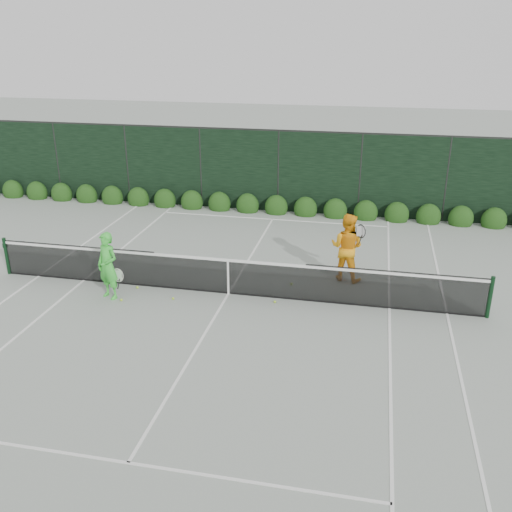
# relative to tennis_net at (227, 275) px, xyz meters

# --- Properties ---
(ground) EXTENTS (80.00, 80.00, 0.00)m
(ground) POSITION_rel_tennis_net_xyz_m (0.02, 0.00, -0.53)
(ground) COLOR gray
(ground) RESTS_ON ground
(tennis_net) EXTENTS (12.90, 0.10, 1.07)m
(tennis_net) POSITION_rel_tennis_net_xyz_m (0.00, 0.00, 0.00)
(tennis_net) COLOR #113419
(tennis_net) RESTS_ON ground
(player_woman) EXTENTS (0.75, 0.64, 1.75)m
(player_woman) POSITION_rel_tennis_net_xyz_m (-2.90, -0.83, 0.34)
(player_woman) COLOR green
(player_woman) RESTS_ON ground
(player_man) EXTENTS (1.08, 0.95, 1.89)m
(player_man) POSITION_rel_tennis_net_xyz_m (2.94, 1.57, 0.42)
(player_man) COLOR #FFA715
(player_man) RESTS_ON ground
(court_lines) EXTENTS (11.03, 23.83, 0.01)m
(court_lines) POSITION_rel_tennis_net_xyz_m (0.02, 0.00, -0.53)
(court_lines) COLOR white
(court_lines) RESTS_ON ground
(windscreen_fence) EXTENTS (32.00, 21.07, 3.06)m
(windscreen_fence) POSITION_rel_tennis_net_xyz_m (0.02, -2.71, 0.98)
(windscreen_fence) COLOR black
(windscreen_fence) RESTS_ON ground
(hedge_row) EXTENTS (31.66, 0.65, 0.94)m
(hedge_row) POSITION_rel_tennis_net_xyz_m (0.02, 7.15, -0.30)
(hedge_row) COLOR #0E330E
(hedge_row) RESTS_ON ground
(tennis_balls) EXTENTS (4.16, 1.93, 0.07)m
(tennis_balls) POSITION_rel_tennis_net_xyz_m (-0.68, -0.25, -0.50)
(tennis_balls) COLOR #A9D72F
(tennis_balls) RESTS_ON ground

